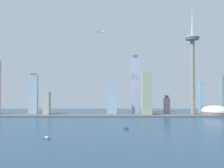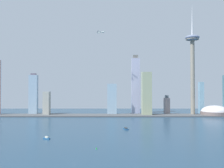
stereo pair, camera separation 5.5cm
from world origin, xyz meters
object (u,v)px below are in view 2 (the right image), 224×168
(channel_buoy_0, at_px, (95,148))
(observation_tower, at_px, (191,56))
(skyscraper_6, at_px, (32,95))
(skyscraper_9, at_px, (200,98))
(skyscraper_0, at_px, (135,85))
(boat_2, at_px, (46,138))
(skyscraper_8, at_px, (146,94))
(boat_1, at_px, (125,129))
(skyscraper_3, at_px, (46,103))
(stadium_dome, at_px, (214,112))
(skyscraper_5, at_px, (166,105))
(airplane, at_px, (100,32))
(skyscraper_2, at_px, (111,99))

(channel_buoy_0, bearing_deg, observation_tower, 58.66)
(skyscraper_6, xyz_separation_m, channel_buoy_0, (217.72, -440.55, -59.33))
(observation_tower, height_order, skyscraper_9, observation_tower)
(observation_tower, bearing_deg, skyscraper_0, 161.24)
(boat_2, height_order, channel_buoy_0, boat_2)
(skyscraper_8, bearing_deg, boat_1, -106.36)
(channel_buoy_0, bearing_deg, skyscraper_0, 78.87)
(skyscraper_0, height_order, channel_buoy_0, skyscraper_0)
(observation_tower, distance_m, skyscraper_3, 452.22)
(skyscraper_9, xyz_separation_m, boat_2, (-380.69, -412.73, -48.01))
(stadium_dome, distance_m, skyscraper_9, 78.37)
(skyscraper_3, bearing_deg, skyscraper_5, 5.62)
(observation_tower, distance_m, airplane, 279.52)
(skyscraper_6, bearing_deg, stadium_dome, -3.22)
(skyscraper_2, bearing_deg, boat_2, -104.87)
(skyscraper_3, relative_size, skyscraper_8, 0.55)
(observation_tower, distance_m, skyscraper_5, 167.18)
(skyscraper_5, distance_m, boat_1, 329.62)
(skyscraper_8, xyz_separation_m, skyscraper_9, (181.03, 63.74, -13.54))
(skyscraper_3, height_order, skyscraper_9, skyscraper_9)
(boat_2, xyz_separation_m, airplane, (66.31, 347.09, 241.27))
(skyscraper_9, distance_m, boat_2, 563.54)
(skyscraper_3, xyz_separation_m, boat_1, (217.55, -260.91, -33.32))
(channel_buoy_0, bearing_deg, skyscraper_5, 67.54)
(skyscraper_2, height_order, skyscraper_9, skyscraper_9)
(airplane, bearing_deg, skyscraper_3, -146.97)
(skyscraper_8, xyz_separation_m, boat_2, (-199.66, -348.99, -61.55))
(boat_2, relative_size, channel_buoy_0, 4.95)
(skyscraper_2, height_order, airplane, airplane)
(stadium_dome, distance_m, boat_1, 371.36)
(stadium_dome, bearing_deg, skyscraper_3, 179.00)
(skyscraper_8, distance_m, airplane, 223.80)
(skyscraper_3, relative_size, boat_2, 6.10)
(skyscraper_0, xyz_separation_m, skyscraper_3, (-266.17, -60.15, -54.40))
(skyscraper_2, height_order, skyscraper_5, skyscraper_2)
(observation_tower, xyz_separation_m, airplane, (-270.90, -12.99, 67.64))
(observation_tower, relative_size, stadium_dome, 4.10)
(skyscraper_0, distance_m, skyscraper_8, 76.14)
(skyscraper_9, bearing_deg, airplane, -168.21)
(stadium_dome, height_order, skyscraper_3, skyscraper_3)
(skyscraper_6, height_order, airplane, airplane)
(stadium_dome, relative_size, skyscraper_0, 0.44)
(boat_1, bearing_deg, skyscraper_2, 171.37)
(boat_1, bearing_deg, airplane, 179.05)
(skyscraper_0, xyz_separation_m, skyscraper_9, (207.11, -2.92, -39.48))
(skyscraper_0, distance_m, skyscraper_5, 115.20)
(boat_1, relative_size, boat_2, 1.63)
(skyscraper_3, bearing_deg, stadium_dome, -1.00)
(observation_tower, bearing_deg, channel_buoy_0, -121.34)
(observation_tower, height_order, boat_2, observation_tower)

